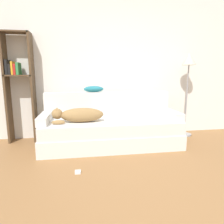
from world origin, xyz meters
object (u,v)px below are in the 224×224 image
object	(u,v)px
couch	(111,133)
throw_pillow	(94,89)
bookshelf	(19,82)
power_adapter	(78,172)
dog	(79,115)
floor_lamp	(189,68)
laptop	(121,120)

from	to	relation	value
couch	throw_pillow	bearing A→B (deg)	125.12
couch	bookshelf	distance (m)	1.82
throw_pillow	power_adapter	size ratio (longest dim) A/B	4.94
dog	throw_pillow	distance (m)	0.63
couch	throw_pillow	xyz separation A→B (m)	(-0.26, 0.36, 0.71)
bookshelf	power_adapter	world-z (taller)	bookshelf
throw_pillow	floor_lamp	distance (m)	1.83
floor_lamp	power_adapter	size ratio (longest dim) A/B	22.82
bookshelf	floor_lamp	bearing A→B (deg)	-2.16
bookshelf	couch	bearing A→B (deg)	-17.98
dog	power_adapter	size ratio (longest dim) A/B	11.51
laptop	power_adapter	world-z (taller)	laptop
bookshelf	floor_lamp	distance (m)	3.08
floor_lamp	power_adapter	xyz separation A→B (m)	(-2.09, -1.27, -1.29)
laptop	bookshelf	size ratio (longest dim) A/B	0.18
laptop	throw_pillow	distance (m)	0.78
dog	bookshelf	distance (m)	1.27
couch	bookshelf	xyz separation A→B (m)	(-1.53, 0.50, 0.84)
dog	laptop	size ratio (longest dim) A/B	2.37
bookshelf	laptop	bearing A→B (deg)	-19.87
couch	laptop	distance (m)	0.29
floor_lamp	laptop	bearing A→B (deg)	-160.69
throw_pillow	power_adapter	xyz separation A→B (m)	(-0.29, -1.25, -0.92)
laptop	throw_pillow	world-z (taller)	throw_pillow
bookshelf	floor_lamp	xyz separation A→B (m)	(3.07, -0.12, 0.24)
dog	throw_pillow	world-z (taller)	throw_pillow
couch	floor_lamp	size ratio (longest dim) A/B	1.42
couch	laptop	world-z (taller)	laptop
couch	power_adapter	distance (m)	1.07
dog	throw_pillow	bearing A→B (deg)	58.60
couch	throw_pillow	distance (m)	0.84
throw_pillow	bookshelf	distance (m)	1.29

